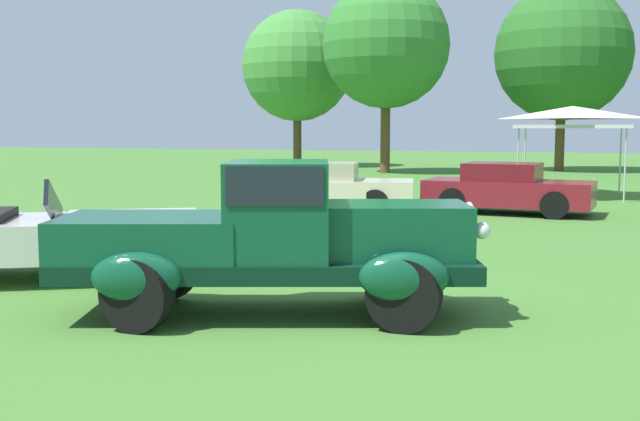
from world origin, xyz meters
name	(u,v)px	position (x,y,z in m)	size (l,w,h in m)	color
ground_plane	(311,313)	(0.00, 0.00, 0.00)	(120.00, 120.00, 0.00)	#42752D
feature_pickup_truck	(271,237)	(-0.39, -0.19, 0.87)	(4.75, 2.87, 1.70)	black
neighbor_convertible	(44,237)	(-4.13, 0.72, 0.58)	(4.86, 3.71, 1.40)	silver
show_car_cream	(323,188)	(-3.15, 9.86, 0.60)	(4.57, 2.52, 1.22)	beige
show_car_burgundy	(507,189)	(1.14, 11.05, 0.60)	(4.07, 2.06, 1.22)	maroon
canopy_tent_left_field	(573,116)	(2.54, 16.37, 2.42)	(3.21, 3.21, 2.71)	#B7B7BC
treeline_far_left	(297,66)	(-11.57, 30.78, 5.31)	(5.84, 5.84, 8.25)	brown
treeline_mid_left	(386,45)	(-5.71, 26.56, 5.80)	(5.78, 5.78, 8.71)	brown
treeline_center	(563,53)	(1.83, 30.64, 5.57)	(6.38, 6.38, 8.77)	brown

